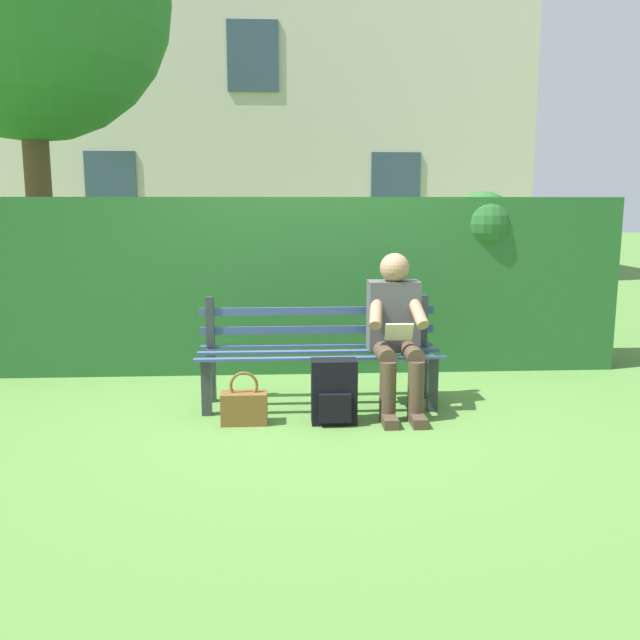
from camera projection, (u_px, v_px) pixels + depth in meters
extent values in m
plane|color=#517F38|center=(319.00, 406.00, 5.13)|extent=(60.00, 60.00, 0.00)
cube|color=#2D3338|center=(432.00, 384.00, 4.98)|extent=(0.07, 0.07, 0.41)
cube|color=#2D3338|center=(206.00, 387.00, 4.88)|extent=(0.07, 0.07, 0.41)
cube|color=#2D3338|center=(423.00, 373.00, 5.31)|extent=(0.07, 0.07, 0.41)
cube|color=#2D3338|center=(211.00, 376.00, 5.22)|extent=(0.07, 0.07, 0.41)
cube|color=#384C7A|center=(318.00, 346.00, 5.28)|extent=(1.82, 0.06, 0.02)
cube|color=#384C7A|center=(319.00, 352.00, 5.06)|extent=(1.82, 0.06, 0.02)
cube|color=#384C7A|center=(321.00, 358.00, 4.84)|extent=(1.82, 0.06, 0.02)
cube|color=#2D3338|center=(423.00, 319.00, 5.28)|extent=(0.06, 0.06, 0.39)
cube|color=#2D3338|center=(210.00, 321.00, 5.18)|extent=(0.06, 0.06, 0.39)
cube|color=#384C7A|center=(318.00, 330.00, 5.24)|extent=(1.82, 0.02, 0.06)
cube|color=#384C7A|center=(318.00, 311.00, 5.22)|extent=(1.82, 0.02, 0.06)
cube|color=#4C4C51|center=(393.00, 315.00, 5.07)|extent=(0.38, 0.22, 0.52)
sphere|color=#A57A5B|center=(395.00, 268.00, 4.98)|extent=(0.22, 0.22, 0.22)
cylinder|color=#473828|center=(411.00, 352.00, 4.91)|extent=(0.13, 0.42, 0.13)
cylinder|color=#473828|center=(384.00, 353.00, 4.89)|extent=(0.13, 0.42, 0.13)
cylinder|color=#473828|center=(416.00, 391.00, 4.74)|extent=(0.12, 0.12, 0.43)
cylinder|color=#473828|center=(388.00, 392.00, 4.73)|extent=(0.12, 0.12, 0.43)
cube|color=#473828|center=(418.00, 420.00, 4.69)|extent=(0.10, 0.24, 0.07)
cube|color=#473828|center=(389.00, 420.00, 4.68)|extent=(0.10, 0.24, 0.07)
cylinder|color=#A57A5B|center=(417.00, 310.00, 4.93)|extent=(0.14, 0.32, 0.26)
cylinder|color=#A57A5B|center=(376.00, 310.00, 4.91)|extent=(0.14, 0.32, 0.26)
cube|color=beige|center=(399.00, 332.00, 4.82)|extent=(0.20, 0.07, 0.13)
cube|color=#265B28|center=(286.00, 283.00, 6.27)|extent=(6.03, 0.65, 1.58)
sphere|color=#265B28|center=(483.00, 223.00, 6.18)|extent=(0.59, 0.59, 0.59)
sphere|color=#265B28|center=(120.00, 232.00, 6.16)|extent=(0.52, 0.52, 0.52)
cylinder|color=brown|center=(40.00, 210.00, 7.60)|extent=(0.29, 0.29, 2.89)
cube|color=beige|center=(257.00, 114.00, 13.39)|extent=(10.23, 3.01, 6.56)
cube|color=#334756|center=(396.00, 186.00, 12.28)|extent=(0.90, 0.04, 1.20)
cube|color=#334756|center=(111.00, 186.00, 11.99)|extent=(0.90, 0.04, 1.20)
cube|color=#334756|center=(253.00, 56.00, 11.75)|extent=(0.90, 0.04, 1.20)
cube|color=black|center=(334.00, 391.00, 4.70)|extent=(0.32, 0.17, 0.45)
cube|color=black|center=(335.00, 408.00, 4.62)|extent=(0.22, 0.04, 0.20)
cylinder|color=black|center=(346.00, 384.00, 4.80)|extent=(0.04, 0.04, 0.27)
cylinder|color=black|center=(320.00, 385.00, 4.79)|extent=(0.04, 0.04, 0.27)
cube|color=brown|center=(244.00, 408.00, 4.70)|extent=(0.32, 0.16, 0.22)
torus|color=brown|center=(244.00, 386.00, 4.67)|extent=(0.20, 0.02, 0.20)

